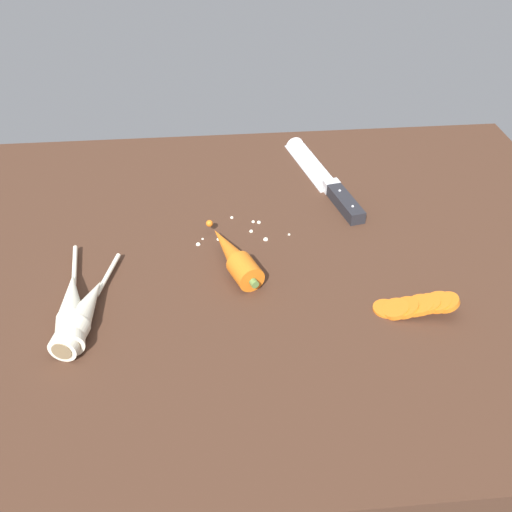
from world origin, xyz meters
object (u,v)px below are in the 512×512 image
at_px(whole_carrot, 234,256).
at_px(parsnip_mid_left, 71,308).
at_px(parsnip_front, 83,314).
at_px(carrot_slice_stack, 416,306).
at_px(chefs_knife, 319,174).

distance_m(whole_carrot, parsnip_mid_left, 0.26).
bearing_deg(parsnip_front, carrot_slice_stack, -2.19).
distance_m(chefs_knife, parsnip_front, 0.56).
bearing_deg(whole_carrot, carrot_slice_stack, -26.95).
bearing_deg(parsnip_front, chefs_knife, 43.23).
bearing_deg(chefs_knife, whole_carrot, -124.56).
xyz_separation_m(whole_carrot, parsnip_front, (-0.22, -0.11, -0.00)).
distance_m(parsnip_mid_left, carrot_slice_stack, 0.50).
bearing_deg(carrot_slice_stack, parsnip_front, 177.81).
relative_size(whole_carrot, carrot_slice_stack, 1.47).
relative_size(parsnip_front, parsnip_mid_left, 0.92).
relative_size(whole_carrot, parsnip_front, 0.80).
height_order(chefs_knife, parsnip_front, parsnip_front).
height_order(parsnip_front, parsnip_mid_left, same).
relative_size(chefs_knife, parsnip_front, 1.56).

